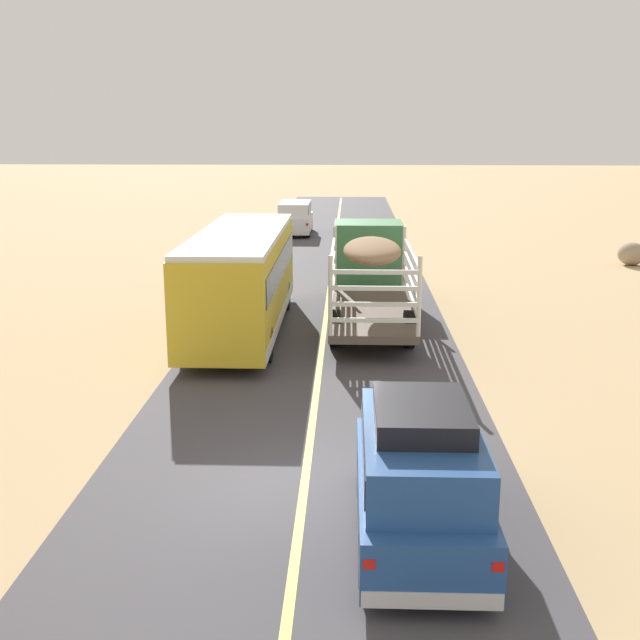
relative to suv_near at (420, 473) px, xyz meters
The scene contains 8 objects.
ground_plane 2.91m from the suv_near, 135.46° to the left, with size 240.00×240.00×0.00m, color tan.
road_surface 2.90m from the suv_near, 135.46° to the left, with size 8.00×120.00×0.02m, color #423F44.
road_centre_line 2.90m from the suv_near, 135.46° to the left, with size 0.16×117.60×0.00m, color #D8CC4C.
suv_near is the anchor object (origin of this frame).
livestock_truck 15.85m from the suv_near, 91.56° to the left, with size 2.53×9.70×3.02m.
bus 13.62m from the suv_near, 109.23° to the left, with size 2.54×10.00×3.21m.
car_far 36.41m from the suv_near, 96.91° to the left, with size 1.90×4.62×1.93m.
boulder_near_shoulder 28.71m from the suv_near, 65.04° to the left, with size 1.28×1.31×1.07m, color gray.
Camera 1 is at (0.78, -13.37, 6.41)m, focal length 44.79 mm.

